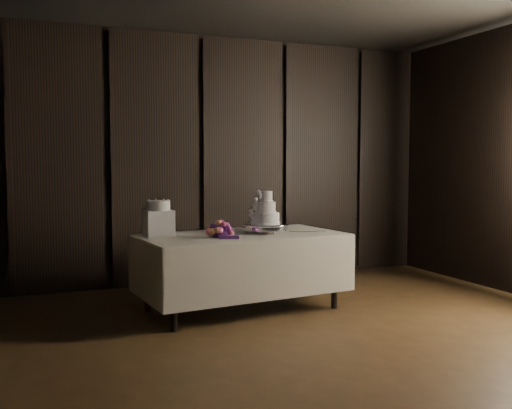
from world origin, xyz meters
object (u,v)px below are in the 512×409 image
Objects in this scene: display_table at (242,268)px; box_pedestal at (158,223)px; bouquet at (220,230)px; small_cake at (158,205)px; cake_stand at (266,228)px; wedding_cake at (264,211)px.

display_table is 8.05× the size of box_pedestal.
bouquet is at bearing -29.11° from box_pedestal.
bouquet is 1.75× the size of small_cake.
box_pedestal reaches higher than cake_stand.
bouquet is at bearing -162.09° from cake_stand.
wedding_cake is 0.56m from bouquet.
box_pedestal is (-0.80, 0.16, 0.47)m from display_table.
small_cake is (-0.80, 0.16, 0.64)m from display_table.
wedding_cake reaches higher than cake_stand.
bouquet is (-0.52, -0.16, -0.15)m from wedding_cake.
small_cake is (0.00, 0.00, 0.17)m from box_pedestal.
bouquet is 0.60m from box_pedestal.
bouquet is (-0.54, -0.18, 0.02)m from cake_stand.
wedding_cake is (-0.02, -0.01, 0.18)m from cake_stand.
box_pedestal is 0.17m from small_cake.
cake_stand is 1.08m from box_pedestal.
cake_stand is at bearing -6.28° from small_cake.
bouquet is 0.64m from small_cake.
box_pedestal is (-0.53, 0.29, 0.06)m from bouquet.
display_table is 0.47m from cake_stand.
display_table is 0.62m from wedding_cake.
bouquet is at bearing -159.79° from wedding_cake.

